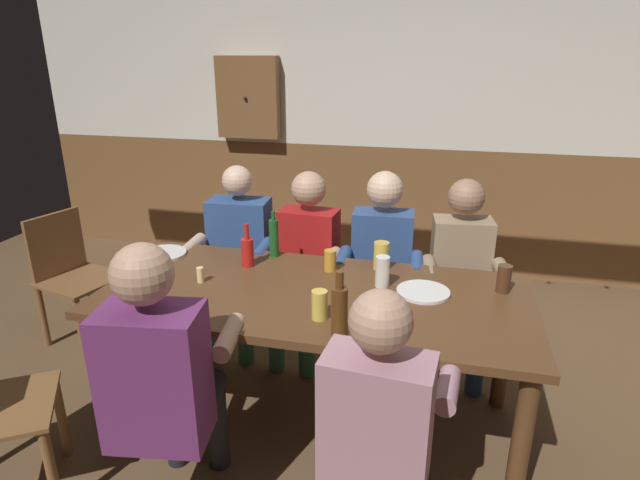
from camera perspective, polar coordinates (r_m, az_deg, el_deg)
name	(u,v)px	position (r m, az deg, el deg)	size (l,w,h in m)	color
ground_plane	(311,431)	(2.93, -0.95, -20.13)	(7.81, 7.81, 0.00)	brown
back_wall_upper	(384,55)	(4.63, 7.04, 19.43)	(6.51, 0.12, 1.51)	silver
back_wall_wainscot	(378,206)	(4.82, 6.39, 3.70)	(6.51, 0.12, 1.10)	brown
dining_table	(314,309)	(2.61, -0.62, -7.55)	(2.09, 0.95, 0.77)	brown
person_0	(238,250)	(3.44, -9.00, -1.11)	(0.55, 0.55, 1.21)	#2D4C84
person_1	(305,258)	(3.28, -1.66, -1.99)	(0.52, 0.52, 1.20)	#AD1919
person_2	(381,262)	(3.20, 6.69, -2.41)	(0.52, 0.51, 1.22)	#2D4C84
person_3	(461,272)	(3.19, 15.16, -3.35)	(0.51, 0.54, 1.20)	#997F60
person_4	(163,374)	(2.18, -16.79, -13.87)	(0.55, 0.58, 1.27)	#6B2D66
person_5	(381,417)	(1.98, 6.63, -18.67)	(0.53, 0.52, 1.18)	#B78493
chair_empty_near_left	(72,274)	(3.88, -25.45, -3.39)	(0.54, 0.54, 0.88)	brown
table_candle	(200,275)	(2.72, -12.94, -3.73)	(0.04, 0.04, 0.08)	#F9E08C
plate_0	(423,292)	(2.60, 11.21, -5.57)	(0.26, 0.26, 0.01)	white
plate_1	(163,254)	(3.15, -16.80, -1.42)	(0.27, 0.27, 0.01)	white
bottle_0	(339,309)	(2.15, 2.13, -7.56)	(0.07, 0.07, 0.29)	#593314
bottle_1	(274,237)	(2.98, -5.06, 0.30)	(0.05, 0.05, 0.27)	#195923
bottle_2	(247,251)	(2.86, -7.93, -1.19)	(0.07, 0.07, 0.24)	red
pint_glass_0	(381,256)	(2.82, 6.71, -1.71)	(0.08, 0.08, 0.15)	#E5C64C
pint_glass_1	(330,260)	(2.79, 1.12, -2.25)	(0.07, 0.07, 0.12)	gold
pint_glass_2	(320,305)	(2.29, -0.05, -7.10)	(0.07, 0.07, 0.13)	#E5C64C
pint_glass_3	(504,279)	(2.69, 19.46, -4.01)	(0.07, 0.07, 0.14)	#4C2D19
pint_glass_4	(382,272)	(2.61, 6.84, -3.46)	(0.07, 0.07, 0.16)	white
wall_dart_cabinet	(248,98)	(4.81, -7.85, 15.17)	(0.56, 0.15, 0.70)	brown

